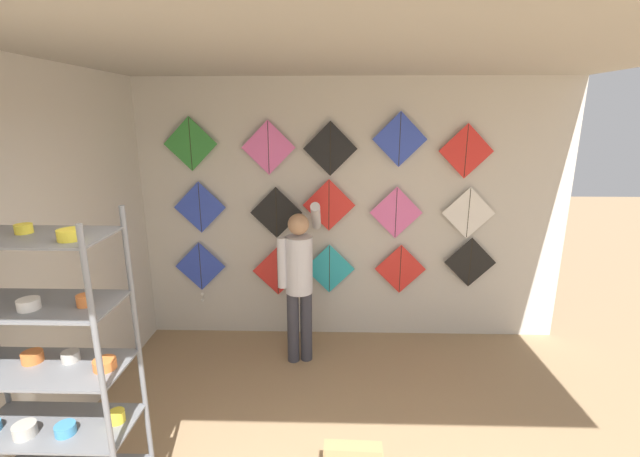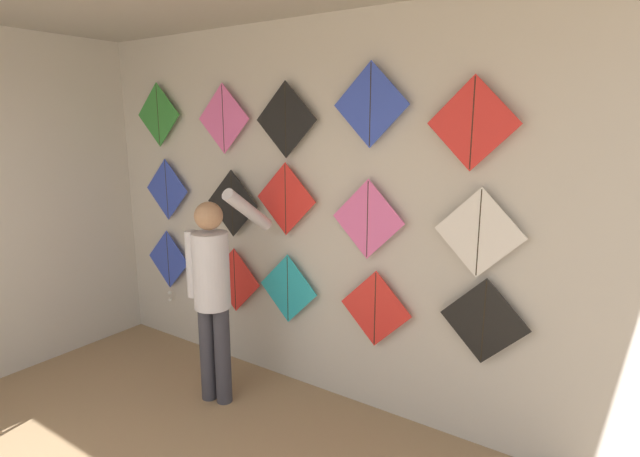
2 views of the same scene
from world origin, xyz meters
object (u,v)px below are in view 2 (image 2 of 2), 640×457
object	(u,v)px
kite_11	(223,119)
kite_4	(484,321)
kite_1	(235,280)
kite_8	(368,219)
shopkeeper	(213,284)
kite_10	(158,115)
kite_6	(232,204)
kite_0	(168,262)
kite_3	(375,309)
kite_12	(286,120)
kite_13	(370,105)
kite_5	(167,190)
kite_9	(479,233)
kite_2	(288,289)
kite_7	(286,199)
kite_14	(473,123)

from	to	relation	value
kite_11	kite_4	bearing A→B (deg)	0.00
kite_1	kite_8	world-z (taller)	kite_8
shopkeeper	kite_10	bearing A→B (deg)	143.52
kite_4	kite_6	bearing A→B (deg)	180.00
kite_0	kite_3	size ratio (longest dim) A/B	1.25
kite_12	kite_10	bearing A→B (deg)	180.00
shopkeeper	kite_6	size ratio (longest dim) A/B	2.95
kite_6	kite_13	bearing A→B (deg)	0.00
kite_0	kite_1	bearing A→B (deg)	0.05
kite_5	kite_9	size ratio (longest dim) A/B	1.00
kite_1	kite_4	world-z (taller)	kite_4
kite_3	kite_9	xyz separation A→B (m)	(0.68, 0.00, 0.63)
kite_3	kite_11	xyz separation A→B (m)	(-1.40, 0.00, 1.30)
kite_2	kite_11	xyz separation A→B (m)	(-0.63, 0.00, 1.30)
kite_8	kite_13	bearing A→B (deg)	0.00
kite_7	kite_9	bearing A→B (deg)	0.00
kite_3	shopkeeper	bearing A→B (deg)	-154.47
shopkeeper	kite_12	bearing A→B (deg)	47.56
kite_1	kite_7	bearing A→B (deg)	0.00
kite_1	kite_3	size ratio (longest dim) A/B	1.00
kite_8	kite_10	bearing A→B (deg)	180.00
kite_4	kite_5	bearing A→B (deg)	180.00
kite_1	kite_6	bearing A→B (deg)	0.00
kite_7	kite_10	world-z (taller)	kite_10
kite_12	kite_7	bearing A→B (deg)	180.00
kite_9	kite_10	bearing A→B (deg)	180.00
shopkeeper	kite_7	world-z (taller)	kite_7
kite_10	kite_11	distance (m)	0.80
kite_12	kite_9	bearing A→B (deg)	0.00
kite_4	kite_10	xyz separation A→B (m)	(-2.95, 0.00, 1.25)
shopkeeper	kite_6	distance (m)	0.77
kite_2	kite_13	size ratio (longest dim) A/B	1.00
shopkeeper	kite_9	bearing A→B (deg)	3.87
kite_11	kite_7	bearing A→B (deg)	0.00
kite_4	kite_6	distance (m)	2.15
kite_4	kite_11	bearing A→B (deg)	180.00
shopkeeper	kite_13	xyz separation A→B (m)	(0.99, 0.51, 1.27)
shopkeeper	kite_7	distance (m)	0.83
kite_6	kite_9	xyz separation A→B (m)	(2.02, 0.00, 0.01)
kite_1	kite_13	xyz separation A→B (m)	(1.27, 0.00, 1.42)
kite_12	kite_13	distance (m)	0.71
kite_11	kite_12	distance (m)	0.63
kite_4	kite_5	distance (m)	2.96
kite_4	kite_13	distance (m)	1.54
kite_3	kite_4	xyz separation A→B (m)	(0.75, 0.00, 0.08)
kite_5	kite_1	bearing A→B (deg)	0.00
kite_1	kite_14	size ratio (longest dim) A/B	1.00
kite_6	kite_10	bearing A→B (deg)	180.00
kite_3	kite_4	size ratio (longest dim) A/B	1.00
kite_12	kite_14	size ratio (longest dim) A/B	1.00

